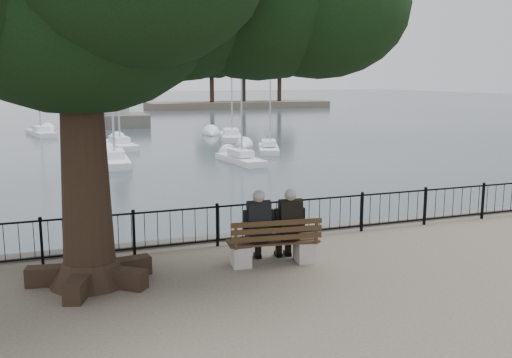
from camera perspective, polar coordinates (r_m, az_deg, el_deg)
name	(u,v)px	position (r m, az deg, el deg)	size (l,w,h in m)	color
harbor	(249,255)	(14.92, -0.66, -7.64)	(260.00, 260.00, 1.20)	#474542
railing	(256,220)	(14.17, 0.00, -4.15)	(22.06, 0.06, 1.00)	black
bench	(274,248)	(12.59, 1.78, -6.89)	(2.07, 0.83, 1.06)	gray
person_left	(257,230)	(12.50, 0.10, -5.08)	(0.52, 0.87, 1.68)	black
person_right	(288,228)	(12.68, 3.23, -4.88)	(0.52, 0.87, 1.68)	black
lion_monument	(117,106)	(60.78, -13.75, 7.14)	(5.89, 5.89, 8.72)	#474542
sailboat_b	(114,158)	(34.69, -14.02, 2.08)	(1.79, 5.65, 13.02)	white
sailboat_c	(240,158)	(34.17, -1.57, 2.16)	(1.87, 4.76, 9.86)	white
sailboat_d	(269,148)	(39.35, 1.28, 3.15)	(2.72, 4.76, 7.86)	white
sailboat_f	(120,143)	(42.66, -13.49, 3.47)	(2.16, 5.44, 10.28)	white
sailboat_g	(231,135)	(47.43, -2.52, 4.41)	(2.85, 5.95, 11.48)	white
sailboat_h	(41,131)	(53.88, -20.71, 4.51)	(2.71, 5.51, 12.88)	white
far_shore	(242,84)	(94.82, -1.41, 9.50)	(30.00, 8.60, 9.18)	#4E463C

